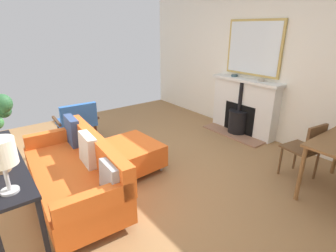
{
  "coord_description": "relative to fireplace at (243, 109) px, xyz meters",
  "views": [
    {
      "loc": [
        1.74,
        2.82,
        1.97
      ],
      "look_at": [
        -0.34,
        0.06,
        0.64
      ],
      "focal_mm": 27.79,
      "sensor_mm": 36.0,
      "label": 1
    }
  ],
  "objects": [
    {
      "name": "console_table",
      "position": [
        3.99,
        0.13,
        0.17
      ],
      "size": [
        0.37,
        1.75,
        0.73
      ],
      "color": "black",
      "rests_on": "ground"
    },
    {
      "name": "armchair_accent",
      "position": [
        2.73,
        -1.42,
        -0.04
      ],
      "size": [
        0.7,
        0.6,
        0.76
      ],
      "color": "#4C3321",
      "rests_on": "ground"
    },
    {
      "name": "ottoman",
      "position": [
        2.39,
        -0.06,
        -0.22
      ],
      "size": [
        0.68,
        0.84,
        0.41
      ],
      "color": "#B2B2B7",
      "rests_on": "ground"
    },
    {
      "name": "dining_chair_near_fireplace",
      "position": [
        0.73,
        1.59,
        0.02
      ],
      "size": [
        0.45,
        0.45,
        0.82
      ],
      "color": "brown",
      "rests_on": "ground"
    },
    {
      "name": "mantel_bowl_far",
      "position": [
        -0.03,
        0.29,
        0.61
      ],
      "size": [
        0.12,
        0.12,
        0.04
      ],
      "color": "#9E9384",
      "rests_on": "fireplace"
    },
    {
      "name": "fireplace",
      "position": [
        0.0,
        0.0,
        0.0
      ],
      "size": [
        0.57,
        1.42,
        1.06
      ],
      "color": "#93664C",
      "rests_on": "ground"
    },
    {
      "name": "table_lamp_far_end",
      "position": [
        3.99,
        0.79,
        0.6
      ],
      "size": [
        0.22,
        0.22,
        0.46
      ],
      "color": "#B2B2B7",
      "rests_on": "console_table"
    },
    {
      "name": "mirror_over_mantel",
      "position": [
        -0.13,
        0.0,
        1.13
      ],
      "size": [
        0.04,
        1.13,
        0.97
      ],
      "color": "tan"
    },
    {
      "name": "wall_left",
      "position": [
        -0.21,
        0.13,
        0.88
      ],
      "size": [
        0.12,
        6.14,
        2.7
      ],
      "primitive_type": "cube",
      "color": "silver",
      "rests_on": "ground"
    },
    {
      "name": "mantel_bowl_near",
      "position": [
        -0.03,
        -0.3,
        0.61
      ],
      "size": [
        0.13,
        0.13,
        0.04
      ],
      "color": "#334C56",
      "rests_on": "fireplace"
    },
    {
      "name": "sofa",
      "position": [
        3.28,
        0.13,
        -0.14
      ],
      "size": [
        0.9,
        1.9,
        0.79
      ],
      "color": "#B2B2B7",
      "rests_on": "ground"
    },
    {
      "name": "ground_plane",
      "position": [
        2.3,
        0.13,
        -0.48
      ],
      "size": [
        5.02,
        6.14,
        0.01
      ],
      "primitive_type": "cube",
      "color": "olive"
    }
  ]
}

